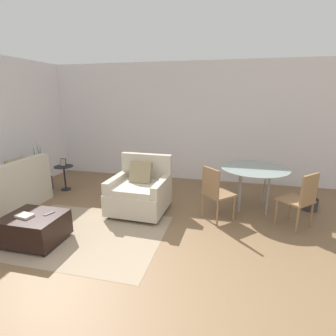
# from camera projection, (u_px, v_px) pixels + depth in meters

# --- Properties ---
(ground_plane) EXTENTS (20.00, 20.00, 0.00)m
(ground_plane) POSITION_uv_depth(u_px,v_px,m) (126.00, 285.00, 2.84)
(ground_plane) COLOR brown
(wall_back) EXTENTS (12.00, 0.06, 2.75)m
(wall_back) POSITION_uv_depth(u_px,v_px,m) (188.00, 123.00, 6.20)
(wall_back) COLOR white
(wall_back) RESTS_ON ground_plane
(area_rug) EXTENTS (2.33, 1.73, 0.01)m
(area_rug) POSITION_uv_depth(u_px,v_px,m) (84.00, 234.00, 3.90)
(area_rug) COLOR gray
(area_rug) RESTS_ON ground_plane
(armchair) EXTENTS (0.98, 0.98, 0.97)m
(armchair) POSITION_uv_depth(u_px,v_px,m) (140.00, 192.00, 4.61)
(armchair) COLOR beige
(armchair) RESTS_ON ground_plane
(ottoman) EXTENTS (0.76, 0.64, 0.41)m
(ottoman) POSITION_uv_depth(u_px,v_px,m) (35.00, 227.00, 3.64)
(ottoman) COLOR black
(ottoman) RESTS_ON ground_plane
(book_stack) EXTENTS (0.24, 0.18, 0.03)m
(book_stack) POSITION_uv_depth(u_px,v_px,m) (25.00, 216.00, 3.55)
(book_stack) COLOR beige
(book_stack) RESTS_ON ottoman
(tv_remote_primary) EXTENTS (0.09, 0.16, 0.01)m
(tv_remote_primary) POSITION_uv_depth(u_px,v_px,m) (49.00, 214.00, 3.64)
(tv_remote_primary) COLOR #333338
(tv_remote_primary) RESTS_ON ottoman
(potted_plant) EXTENTS (0.40, 0.40, 1.10)m
(potted_plant) POSITION_uv_depth(u_px,v_px,m) (43.00, 180.00, 5.74)
(potted_plant) COLOR #333338
(potted_plant) RESTS_ON ground_plane
(side_table) EXTENTS (0.39, 0.39, 0.53)m
(side_table) POSITION_uv_depth(u_px,v_px,m) (64.00, 173.00, 5.67)
(side_table) COLOR black
(side_table) RESTS_ON ground_plane
(picture_frame) EXTENTS (0.14, 0.07, 0.17)m
(picture_frame) POSITION_uv_depth(u_px,v_px,m) (63.00, 162.00, 5.60)
(picture_frame) COLOR black
(picture_frame) RESTS_ON side_table
(dining_table) EXTENTS (1.18, 1.18, 0.76)m
(dining_table) POSITION_uv_depth(u_px,v_px,m) (254.00, 172.00, 4.64)
(dining_table) COLOR #8C9E99
(dining_table) RESTS_ON ground_plane
(dining_chair_near_left) EXTENTS (0.59, 0.59, 0.90)m
(dining_chair_near_left) POSITION_uv_depth(u_px,v_px,m) (215.00, 190.00, 4.23)
(dining_chair_near_left) COLOR #93704C
(dining_chair_near_left) RESTS_ON ground_plane
(dining_chair_near_right) EXTENTS (0.59, 0.59, 0.90)m
(dining_chair_near_right) POSITION_uv_depth(u_px,v_px,m) (301.00, 197.00, 3.94)
(dining_chair_near_right) COLOR #93704C
(dining_chair_near_right) RESTS_ON ground_plane
(potted_plant_small) EXTENTS (0.28, 0.28, 0.59)m
(potted_plant_small) POSITION_uv_depth(u_px,v_px,m) (310.00, 201.00, 4.71)
(potted_plant_small) COLOR #333338
(potted_plant_small) RESTS_ON ground_plane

